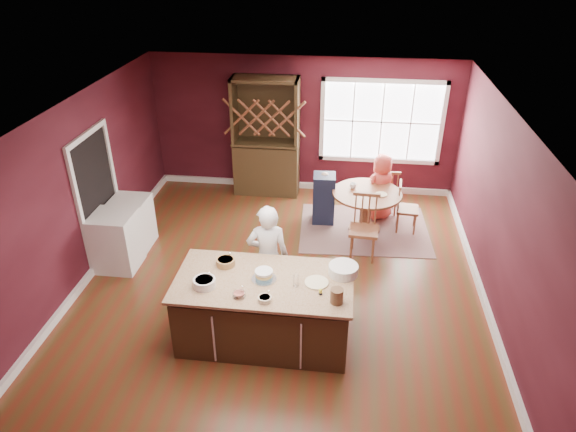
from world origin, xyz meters
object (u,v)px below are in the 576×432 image
object	(u,v)px
layer_cake	(264,275)
baker	(268,257)
seated_woman	(381,187)
washer	(116,241)
chair_south	(364,228)
hutch	(266,137)
dining_table	(366,203)
chair_east	(408,207)
high_chair	(324,197)
kitchen_island	(264,310)
chair_north	(387,190)
dryer	(132,222)
toddler	(325,178)

from	to	relation	value
layer_cake	baker	bearing A→B (deg)	95.21
seated_woman	washer	xyz separation A→B (m)	(-4.17, -2.12, -0.16)
chair_south	washer	size ratio (longest dim) A/B	1.18
hutch	layer_cake	bearing A→B (deg)	-81.28
washer	dining_table	bearing A→B (deg)	22.57
chair_east	high_chair	xyz separation A→B (m)	(-1.49, 0.15, 0.02)
baker	layer_cake	size ratio (longest dim) A/B	5.03
kitchen_island	baker	world-z (taller)	baker
layer_cake	washer	distance (m)	2.94
chair_north	seated_woman	world-z (taller)	seated_woman
chair_east	seated_woman	bearing A→B (deg)	52.90
high_chair	hutch	size ratio (longest dim) A/B	0.41
baker	washer	bearing A→B (deg)	-22.81
baker	dryer	bearing A→B (deg)	-35.54
layer_cake	hutch	size ratio (longest dim) A/B	0.13
kitchen_island	washer	xyz separation A→B (m)	(-2.58, 1.34, 0.03)
chair_north	hutch	distance (m)	2.56
high_chair	kitchen_island	bearing A→B (deg)	-102.99
chair_south	layer_cake	bearing A→B (deg)	-118.32
dining_table	seated_woman	size ratio (longest dim) A/B	0.96
chair_east	seated_woman	xyz separation A→B (m)	(-0.47, 0.42, 0.16)
toddler	hutch	xyz separation A→B (m)	(-1.23, 0.97, 0.36)
baker	seated_woman	distance (m)	3.21
layer_cake	washer	size ratio (longest dim) A/B	0.34
dining_table	chair_south	distance (m)	0.88
chair_north	seated_woman	xyz separation A→B (m)	(-0.14, -0.21, 0.16)
kitchen_island	chair_east	distance (m)	3.67
kitchen_island	high_chair	world-z (taller)	high_chair
baker	washer	size ratio (longest dim) A/B	1.71
dining_table	baker	xyz separation A→B (m)	(-1.39, -2.25, 0.26)
chair_east	chair_south	world-z (taller)	chair_south
seated_woman	high_chair	distance (m)	1.07
washer	dryer	xyz separation A→B (m)	(0.00, 0.64, -0.03)
seated_woman	high_chair	bearing A→B (deg)	-20.37
chair_east	hutch	distance (m)	3.06
high_chair	baker	bearing A→B (deg)	-107.13
baker	chair_east	distance (m)	3.16
dining_table	toddler	distance (m)	0.87
dining_table	baker	size ratio (longest dim) A/B	0.76
baker	layer_cake	bearing A→B (deg)	86.44
kitchen_island	layer_cake	world-z (taller)	layer_cake
seated_woman	washer	bearing A→B (deg)	-8.09
chair_east	toddler	world-z (taller)	toddler
dining_table	layer_cake	size ratio (longest dim) A/B	3.82
dining_table	high_chair	bearing A→B (deg)	163.12
seated_woman	hutch	world-z (taller)	hutch
high_chair	dryer	bearing A→B (deg)	-161.81
hutch	high_chair	bearing A→B (deg)	-41.71
chair_south	hutch	size ratio (longest dim) A/B	0.46
kitchen_island	chair_east	bearing A→B (deg)	55.89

